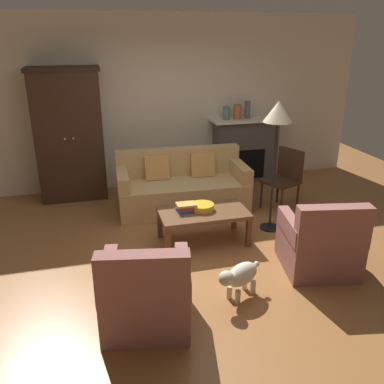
% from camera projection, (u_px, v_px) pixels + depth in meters
% --- Properties ---
extents(ground_plane, '(9.60, 9.60, 0.00)m').
position_uv_depth(ground_plane, '(194.00, 251.00, 5.02)').
color(ground_plane, '#9E6638').
extents(back_wall, '(7.20, 0.10, 2.80)m').
position_uv_depth(back_wall, '(155.00, 103.00, 6.81)').
color(back_wall, silver).
rests_on(back_wall, ground).
extents(fireplace, '(1.26, 0.48, 1.12)m').
position_uv_depth(fireplace, '(245.00, 149.00, 7.25)').
color(fireplace, '#4C4947').
rests_on(fireplace, ground).
extents(armoire, '(1.06, 0.57, 2.03)m').
position_uv_depth(armoire, '(69.00, 135.00, 6.32)').
color(armoire, '#382319').
rests_on(armoire, ground).
extents(couch, '(1.95, 0.92, 0.86)m').
position_uv_depth(couch, '(182.00, 188.00, 6.16)').
color(couch, tan).
rests_on(couch, ground).
extents(coffee_table, '(1.10, 0.60, 0.42)m').
position_uv_depth(coffee_table, '(203.00, 215.00, 5.12)').
color(coffee_table, brown).
rests_on(coffee_table, ground).
extents(fruit_bowl, '(0.29, 0.29, 0.08)m').
position_uv_depth(fruit_bowl, '(202.00, 207.00, 5.13)').
color(fruit_bowl, gold).
rests_on(fruit_bowl, coffee_table).
extents(book_stack, '(0.26, 0.19, 0.11)m').
position_uv_depth(book_stack, '(187.00, 207.00, 5.08)').
color(book_stack, '#38569E').
rests_on(book_stack, coffee_table).
extents(mantel_vase_jade, '(0.12, 0.12, 0.22)m').
position_uv_depth(mantel_vase_jade, '(226.00, 113.00, 6.90)').
color(mantel_vase_jade, slate).
rests_on(mantel_vase_jade, fireplace).
extents(mantel_vase_terracotta, '(0.14, 0.14, 0.24)m').
position_uv_depth(mantel_vase_terracotta, '(237.00, 112.00, 6.95)').
color(mantel_vase_terracotta, '#A86042').
rests_on(mantel_vase_terracotta, fireplace).
extents(mantel_vase_slate, '(0.09, 0.09, 0.30)m').
position_uv_depth(mantel_vase_slate, '(247.00, 110.00, 6.98)').
color(mantel_vase_slate, '#565B66').
rests_on(mantel_vase_slate, fireplace).
extents(armchair_near_left, '(0.90, 0.90, 0.88)m').
position_uv_depth(armchair_near_left, '(146.00, 295.00, 3.65)').
color(armchair_near_left, '#935B56').
rests_on(armchair_near_left, ground).
extents(armchair_near_right, '(0.90, 0.90, 0.88)m').
position_uv_depth(armchair_near_right, '(320.00, 244.00, 4.52)').
color(armchair_near_right, '#935B56').
rests_on(armchair_near_right, ground).
extents(side_chair_wooden, '(0.58, 0.58, 0.90)m').
position_uv_depth(side_chair_wooden, '(285.00, 175.00, 6.10)').
color(side_chair_wooden, '#382319').
rests_on(side_chair_wooden, ground).
extents(floor_lamp, '(0.36, 0.36, 1.72)m').
position_uv_depth(floor_lamp, '(278.00, 120.00, 5.06)').
color(floor_lamp, black).
rests_on(floor_lamp, ground).
extents(dog, '(0.52, 0.38, 0.39)m').
position_uv_depth(dog, '(240.00, 276.00, 4.06)').
color(dog, beige).
rests_on(dog, ground).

